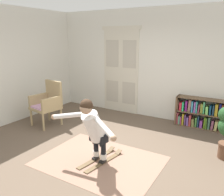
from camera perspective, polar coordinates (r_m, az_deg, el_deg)
name	(u,v)px	position (r m, az deg, el deg)	size (l,w,h in m)	color
ground_plane	(102,155)	(4.50, -2.48, -13.82)	(7.20, 7.20, 0.00)	brown
back_wall	(155,64)	(6.32, 10.51, 8.14)	(6.00, 0.10, 2.90)	silver
side_wall_left	(10,66)	(6.40, -23.78, 7.23)	(0.10, 6.00, 2.90)	silver
double_door	(121,70)	(6.71, 2.17, 6.85)	(1.22, 0.05, 2.45)	beige
rug	(100,161)	(4.31, -3.01, -15.17)	(2.12, 1.56, 0.01)	#916C59
bookshelf	(205,115)	(6.01, 21.88, -3.88)	(1.40, 0.30, 0.74)	brown
wicker_chair	(48,102)	(5.98, -15.49, -1.00)	(0.69, 0.69, 1.10)	tan
skis_pair	(101,159)	(4.32, -2.71, -14.79)	(0.42, 0.95, 0.07)	brown
person_skier	(93,126)	(3.89, -4.74, -6.89)	(1.45, 0.72, 1.13)	white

